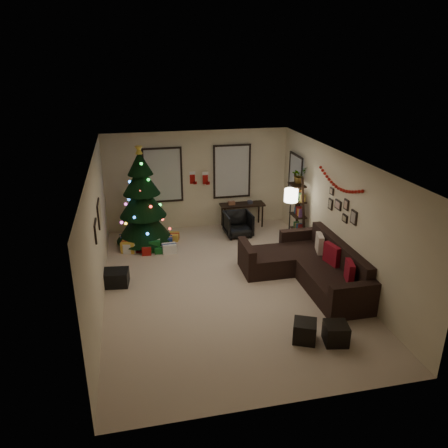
{
  "coord_description": "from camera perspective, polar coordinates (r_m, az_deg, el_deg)",
  "views": [
    {
      "loc": [
        -1.78,
        -8.01,
        4.58
      ],
      "look_at": [
        0.1,
        0.6,
        1.15
      ],
      "focal_mm": 35.15,
      "sensor_mm": 36.0,
      "label": 1
    }
  ],
  "objects": [
    {
      "name": "floor",
      "position": [
        9.4,
        0.19,
        -7.9
      ],
      "size": [
        7.0,
        7.0,
        0.0
      ],
      "primitive_type": "plane",
      "color": "#C8AF97",
      "rests_on": "ground"
    },
    {
      "name": "ceiling",
      "position": [
        8.42,
        0.21,
        8.36
      ],
      "size": [
        7.0,
        7.0,
        0.0
      ],
      "primitive_type": "plane",
      "rotation": [
        3.14,
        0.0,
        0.0
      ],
      "color": "white",
      "rests_on": "floor"
    },
    {
      "name": "wall_back",
      "position": [
        12.09,
        -3.42,
        5.73
      ],
      "size": [
        5.0,
        0.0,
        5.0
      ],
      "primitive_type": "plane",
      "rotation": [
        1.57,
        0.0,
        0.0
      ],
      "color": "beige",
      "rests_on": "floor"
    },
    {
      "name": "wall_front",
      "position": [
        5.83,
        7.86,
        -12.63
      ],
      "size": [
        5.0,
        0.0,
        5.0
      ],
      "primitive_type": "plane",
      "rotation": [
        -1.57,
        0.0,
        0.0
      ],
      "color": "beige",
      "rests_on": "floor"
    },
    {
      "name": "wall_left",
      "position": [
        8.67,
        -16.16,
        -1.51
      ],
      "size": [
        0.0,
        7.0,
        7.0
      ],
      "primitive_type": "plane",
      "rotation": [
        1.57,
        0.0,
        1.57
      ],
      "color": "beige",
      "rests_on": "floor"
    },
    {
      "name": "wall_right",
      "position": [
        9.64,
        14.86,
        0.95
      ],
      "size": [
        0.0,
        7.0,
        7.0
      ],
      "primitive_type": "plane",
      "rotation": [
        1.57,
        0.0,
        -1.57
      ],
      "color": "beige",
      "rests_on": "floor"
    },
    {
      "name": "window_back_left",
      "position": [
        11.91,
        -7.96,
        6.31
      ],
      "size": [
        1.05,
        0.06,
        1.5
      ],
      "color": "#728CB2",
      "rests_on": "wall_back"
    },
    {
      "name": "window_back_right",
      "position": [
        12.19,
        1.03,
        6.86
      ],
      "size": [
        1.05,
        0.06,
        1.5
      ],
      "color": "#728CB2",
      "rests_on": "wall_back"
    },
    {
      "name": "window_right_wall",
      "position": [
        11.8,
        9.31,
        5.84
      ],
      "size": [
        0.06,
        0.9,
        1.3
      ],
      "color": "#728CB2",
      "rests_on": "wall_right"
    },
    {
      "name": "christmas_tree",
      "position": [
        11.12,
        -10.54,
        2.59
      ],
      "size": [
        1.41,
        1.41,
        2.63
      ],
      "rotation": [
        0.0,
        0.0,
        0.03
      ],
      "color": "black",
      "rests_on": "floor"
    },
    {
      "name": "presents",
      "position": [
        11.13,
        -9.64,
        -2.69
      ],
      "size": [
        1.5,
        1.05,
        0.3
      ],
      "rotation": [
        0.0,
        0.0,
        0.02
      ],
      "color": "navy",
      "rests_on": "floor"
    },
    {
      "name": "sofa",
      "position": [
        9.65,
        11.06,
        -5.54
      ],
      "size": [
        2.01,
        2.91,
        0.9
      ],
      "color": "black",
      "rests_on": "floor"
    },
    {
      "name": "pillow_red_a",
      "position": [
        8.87,
        16.01,
        -6.01
      ],
      "size": [
        0.22,
        0.44,
        0.42
      ],
      "primitive_type": "cube",
      "rotation": [
        0.0,
        0.0,
        -0.28
      ],
      "color": "maroon",
      "rests_on": "sofa"
    },
    {
      "name": "pillow_red_b",
      "position": [
        9.5,
        13.83,
        -3.92
      ],
      "size": [
        0.2,
        0.47,
        0.46
      ],
      "primitive_type": "cube",
      "rotation": [
        0.0,
        0.0,
        0.19
      ],
      "color": "maroon",
      "rests_on": "sofa"
    },
    {
      "name": "pillow_cream",
      "position": [
        10.01,
        12.32,
        -2.52
      ],
      "size": [
        0.22,
        0.44,
        0.43
      ],
      "primitive_type": "cube",
      "rotation": [
        0.0,
        0.0,
        -0.25
      ],
      "color": "beige",
      "rests_on": "sofa"
    },
    {
      "name": "ottoman_near",
      "position": [
        7.79,
        10.45,
        -13.54
      ],
      "size": [
        0.51,
        0.51,
        0.36
      ],
      "primitive_type": "cube",
      "rotation": [
        0.0,
        0.0,
        -0.43
      ],
      "color": "black",
      "rests_on": "floor"
    },
    {
      "name": "ottoman_far",
      "position": [
        7.84,
        14.34,
        -13.62
      ],
      "size": [
        0.45,
        0.45,
        0.36
      ],
      "primitive_type": "cube",
      "rotation": [
        0.0,
        0.0,
        -0.19
      ],
      "color": "black",
      "rests_on": "floor"
    },
    {
      "name": "desk",
      "position": [
        12.29,
        2.39,
        2.28
      ],
      "size": [
        1.23,
        0.44,
        0.67
      ],
      "color": "black",
      "rests_on": "floor"
    },
    {
      "name": "desk_chair",
      "position": [
        11.72,
        1.85,
        -0.01
      ],
      "size": [
        0.66,
        0.63,
        0.66
      ],
      "primitive_type": "imported",
      "rotation": [
        0.0,
        0.0,
        0.04
      ],
      "color": "black",
      "rests_on": "floor"
    },
    {
      "name": "bookshelf",
      "position": [
        11.24,
        9.72,
        1.71
      ],
      "size": [
        0.3,
        0.53,
        1.81
      ],
      "color": "black",
      "rests_on": "floor"
    },
    {
      "name": "potted_plant",
      "position": [
        11.09,
        9.75,
        6.57
      ],
      "size": [
        0.6,
        0.58,
        0.52
      ],
      "primitive_type": "imported",
      "rotation": [
        0.0,
        0.0,
        0.5
      ],
      "color": "#4C4C4C",
      "rests_on": "bookshelf"
    },
    {
      "name": "floor_lamp",
      "position": [
        10.73,
        8.69,
        3.19
      ],
      "size": [
        0.33,
        0.33,
        1.55
      ],
      "rotation": [
        0.0,
        0.0,
        0.04
      ],
      "color": "black",
      "rests_on": "floor"
    },
    {
      "name": "art_map",
      "position": [
        9.27,
        -15.94,
        1.32
      ],
      "size": [
        0.04,
        0.6,
        0.5
      ],
      "color": "black",
      "rests_on": "wall_left"
    },
    {
      "name": "art_abstract",
      "position": [
        8.26,
        -16.3,
        -0.86
      ],
      "size": [
        0.04,
        0.45,
        0.35
      ],
      "color": "black",
      "rests_on": "wall_left"
    },
    {
      "name": "gallery",
      "position": [
        9.5,
        15.07,
        2.04
      ],
      "size": [
        0.03,
        1.25,
        0.54
      ],
      "color": "black",
      "rests_on": "wall_right"
    },
    {
      "name": "garland",
      "position": [
        9.49,
        14.73,
        5.21
      ],
      "size": [
        0.08,
        1.9,
        0.3
      ],
      "primitive_type": null,
      "color": "#A5140C",
      "rests_on": "wall_right"
    },
    {
      "name": "stocking_left",
      "position": [
        12.06,
        -4.1,
        6.04
      ],
      "size": [
        0.2,
        0.05,
        0.36
      ],
      "color": "#990F0C",
      "rests_on": "wall_back"
    },
    {
      "name": "stocking_right",
      "position": [
        11.95,
        -2.41,
        6.01
      ],
      "size": [
        0.2,
        0.05,
        0.36
      ],
      "color": "#990F0C",
      "rests_on": "wall_back"
    },
    {
      "name": "storage_bin",
      "position": [
        9.61,
        -14.27,
        -6.82
      ],
      "size": [
        0.7,
        0.51,
        0.33
      ],
      "primitive_type": "cube",
      "rotation": [
        0.0,
        0.0,
        -0.12
      ],
      "color": "black",
      "rests_on": "floor"
    }
  ]
}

